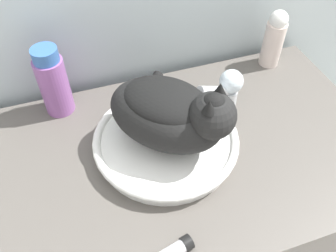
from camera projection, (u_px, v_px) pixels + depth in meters
The scene contains 6 objects.
vanity_counter at pixel (157, 241), 1.18m from camera, with size 1.16×0.60×0.90m.
sink_basin at pixel (166, 141), 0.86m from camera, with size 0.35×0.35×0.04m.
cat at pixel (171, 112), 0.78m from camera, with size 0.31×0.37×0.18m.
faucet at pixel (228, 87), 0.91m from camera, with size 0.15×0.09×0.13m.
mouthwash_bottle at pixel (53, 82), 0.90m from camera, with size 0.07×0.07×0.19m.
lotion_bottle_white at pixel (274, 39), 1.04m from camera, with size 0.06×0.06×0.18m.
Camera 1 is at (-0.13, -0.20, 1.58)m, focal length 38.00 mm.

